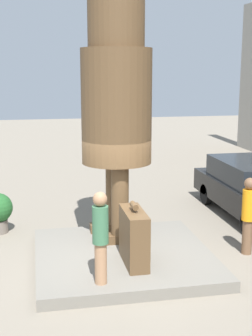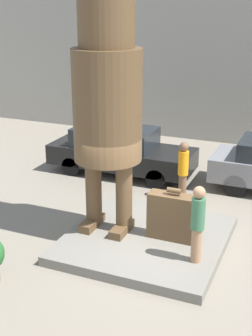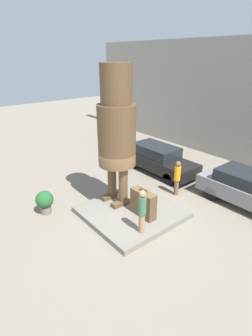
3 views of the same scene
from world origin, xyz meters
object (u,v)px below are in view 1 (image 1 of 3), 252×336
(worker_hivis, at_px, (248,213))
(tourist, at_px, (100,234))
(statue_figure, at_px, (116,90))
(parked_car_black, at_px, (251,188))
(giant_suitcase, at_px, (134,237))

(worker_hivis, bearing_deg, tourist, -69.25)
(statue_figure, height_order, worker_hivis, statue_figure)
(worker_hivis, bearing_deg, parked_car_black, 153.03)
(statue_figure, distance_m, parked_car_black, 5.12)
(giant_suitcase, height_order, parked_car_black, parked_car_black)
(parked_car_black, bearing_deg, tourist, -51.12)
(parked_car_black, height_order, worker_hivis, worker_hivis)
(parked_car_black, bearing_deg, giant_suitcase, -52.32)
(giant_suitcase, distance_m, parked_car_black, 5.01)
(tourist, height_order, worker_hivis, tourist)
(tourist, height_order, parked_car_black, tourist)
(statue_figure, distance_m, worker_hivis, 3.95)
(statue_figure, xyz_separation_m, parked_car_black, (-1.47, 4.03, -2.79))
(tourist, xyz_separation_m, parked_car_black, (-3.82, 4.74, -0.36))
(parked_car_black, xyz_separation_m, worker_hivis, (2.51, -1.28, 0.15))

